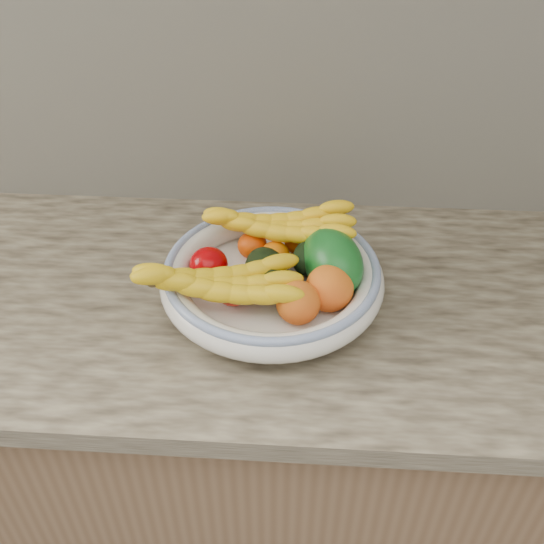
% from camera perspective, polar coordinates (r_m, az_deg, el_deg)
% --- Properties ---
extents(kitchen_counter, '(2.44, 0.66, 1.40)m').
position_cam_1_polar(kitchen_counter, '(1.43, 0.07, -14.98)').
color(kitchen_counter, brown).
rests_on(kitchen_counter, ground).
extents(fruit_bowl, '(0.39, 0.39, 0.08)m').
position_cam_1_polar(fruit_bowl, '(1.06, -0.00, -0.48)').
color(fruit_bowl, silver).
rests_on(fruit_bowl, kitchen_counter).
extents(clementine_back_left, '(0.05, 0.05, 0.05)m').
position_cam_1_polar(clementine_back_left, '(1.12, -1.87, 2.52)').
color(clementine_back_left, '#E04804').
rests_on(clementine_back_left, fruit_bowl).
extents(clementine_back_right, '(0.06, 0.06, 0.05)m').
position_cam_1_polar(clementine_back_right, '(1.13, 2.43, 2.88)').
color(clementine_back_right, '#EB5804').
rests_on(clementine_back_right, fruit_bowl).
extents(clementine_back_mid, '(0.06, 0.06, 0.05)m').
position_cam_1_polar(clementine_back_mid, '(1.10, 0.29, 1.62)').
color(clementine_back_mid, orange).
rests_on(clementine_back_mid, fruit_bowl).
extents(tomato_left, '(0.09, 0.09, 0.06)m').
position_cam_1_polar(tomato_left, '(1.07, -5.97, 0.71)').
color(tomato_left, '#A00003').
rests_on(tomato_left, fruit_bowl).
extents(tomato_near_left, '(0.07, 0.07, 0.06)m').
position_cam_1_polar(tomato_near_left, '(1.02, -3.63, -1.46)').
color(tomato_near_left, '#B91808').
rests_on(tomato_near_left, fruit_bowl).
extents(avocado_center, '(0.11, 0.13, 0.07)m').
position_cam_1_polar(avocado_center, '(1.04, -0.50, 0.02)').
color(avocado_center, black).
rests_on(avocado_center, fruit_bowl).
extents(avocado_right, '(0.10, 0.11, 0.06)m').
position_cam_1_polar(avocado_right, '(1.08, 3.81, 1.55)').
color(avocado_right, black).
rests_on(avocado_right, fruit_bowl).
extents(green_mango, '(0.17, 0.18, 0.13)m').
position_cam_1_polar(green_mango, '(1.05, 5.68, 1.04)').
color(green_mango, '#0F5017').
rests_on(green_mango, fruit_bowl).
extents(peach_front, '(0.09, 0.09, 0.07)m').
position_cam_1_polar(peach_front, '(0.98, 2.49, -2.90)').
color(peach_front, orange).
rests_on(peach_front, fruit_bowl).
extents(peach_right, '(0.09, 0.09, 0.08)m').
position_cam_1_polar(peach_right, '(1.01, 5.43, -1.52)').
color(peach_right, orange).
rests_on(peach_right, fruit_bowl).
extents(banana_bunch_back, '(0.29, 0.11, 0.08)m').
position_cam_1_polar(banana_bunch_back, '(1.10, 0.64, 4.06)').
color(banana_bunch_back, yellow).
rests_on(banana_bunch_back, fruit_bowl).
extents(banana_bunch_front, '(0.30, 0.15, 0.08)m').
position_cam_1_polar(banana_bunch_front, '(0.99, -5.04, -1.36)').
color(banana_bunch_front, yellow).
rests_on(banana_bunch_front, fruit_bowl).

